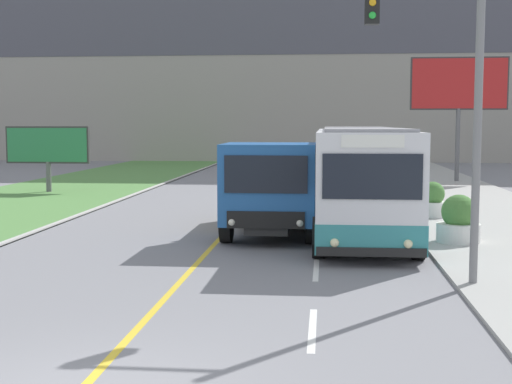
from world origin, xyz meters
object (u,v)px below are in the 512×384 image
car_distant (342,172)px  planter_round_second (432,201)px  city_bus (359,178)px  traffic_light_mast (446,83)px  billboard_large (459,88)px  planter_round_near (459,221)px  dump_truck (271,190)px  billboard_small (48,147)px

car_distant → planter_round_second: 13.40m
city_bus → traffic_light_mast: bearing=-80.0°
billboard_large → planter_round_near: 21.27m
dump_truck → billboard_small: billboard_small is taller
car_distant → traffic_light_mast: 23.52m
car_distant → traffic_light_mast: size_ratio=0.68×
traffic_light_mast → planter_round_near: 6.11m
city_bus → planter_round_second: bearing=47.2°
billboard_small → planter_round_second: bearing=-25.3°
city_bus → traffic_light_mast: (1.29, -7.32, 2.44)m
billboard_large → planter_round_second: bearing=-103.1°
planter_round_near → city_bus: bearing=136.5°
dump_truck → billboard_large: bearing=66.3°
billboard_large → planter_round_second: size_ratio=5.70×
traffic_light_mast → billboard_large: (4.84, 25.41, 1.13)m
traffic_light_mast → planter_round_near: traffic_light_mast is taller
traffic_light_mast → billboard_small: (-15.21, 17.93, -1.87)m
dump_truck → billboard_large: billboard_large is taller
traffic_light_mast → dump_truck: bearing=123.8°
city_bus → planter_round_second: city_bus is taller
city_bus → billboard_small: (-13.92, 10.61, 0.57)m
billboard_small → car_distant: bearing=21.1°
billboard_small → planter_round_second: 18.33m
city_bus → planter_round_second: size_ratio=9.81×
billboard_small → dump_truck: bearing=-47.0°
city_bus → billboard_large: size_ratio=1.72×
city_bus → planter_round_near: 3.59m
traffic_light_mast → billboard_large: 25.89m
car_distant → billboard_small: size_ratio=1.08×
city_bus → planter_round_second: (2.59, 2.79, -0.97)m
billboard_large → planter_round_second: billboard_large is taller
dump_truck → car_distant: dump_truck is taller
dump_truck → planter_round_near: (5.04, -0.76, -0.73)m
city_bus → planter_round_near: city_bus is taller
dump_truck → billboard_large: 21.86m
traffic_light_mast → billboard_small: size_ratio=1.59×
car_distant → city_bus: bearing=-89.5°
billboard_small → planter_round_second: billboard_small is taller
dump_truck → planter_round_second: dump_truck is taller
traffic_light_mast → billboard_large: bearing=79.2°
traffic_light_mast → billboard_large: billboard_large is taller
city_bus → traffic_light_mast: traffic_light_mast is taller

